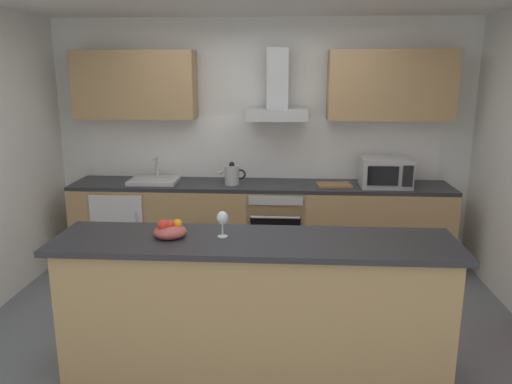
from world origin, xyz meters
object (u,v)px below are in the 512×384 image
object	(u,v)px
oven	(276,225)
fruit_bowl	(170,230)
kettle	(232,175)
microwave	(386,172)
chopping_board	(334,185)
range_hood	(278,98)
sink	(154,180)
wine_glass	(222,219)
refrigerator	(126,225)

from	to	relation	value
oven	fruit_bowl	world-z (taller)	fruit_bowl
kettle	microwave	bearing A→B (deg)	0.21
microwave	chopping_board	world-z (taller)	microwave
oven	fruit_bowl	distance (m)	2.12
microwave	range_hood	bearing A→B (deg)	171.93
sink	wine_glass	distance (m)	2.17
oven	microwave	bearing A→B (deg)	-1.44
oven	range_hood	size ratio (longest dim) A/B	1.11
oven	kettle	xyz separation A→B (m)	(-0.46, -0.03, 0.55)
microwave	fruit_bowl	distance (m)	2.61
chopping_board	oven	bearing A→B (deg)	177.71
refrigerator	wine_glass	size ratio (longest dim) A/B	4.78
kettle	fruit_bowl	world-z (taller)	kettle
kettle	chopping_board	size ratio (longest dim) A/B	0.85
wine_glass	fruit_bowl	xyz separation A→B (m)	(-0.35, -0.02, -0.08)
microwave	range_hood	distance (m)	1.34
kettle	fruit_bowl	xyz separation A→B (m)	(-0.20, -1.90, 0.01)
wine_glass	refrigerator	bearing A→B (deg)	124.53
oven	sink	xyz separation A→B (m)	(-1.30, 0.01, 0.47)
range_hood	chopping_board	distance (m)	1.07
range_hood	fruit_bowl	size ratio (longest dim) A/B	3.27
oven	microwave	size ratio (longest dim) A/B	1.60
chopping_board	kettle	bearing A→B (deg)	-179.46
refrigerator	range_hood	world-z (taller)	range_hood
microwave	wine_glass	xyz separation A→B (m)	(-1.42, -1.89, 0.04)
wine_glass	kettle	bearing A→B (deg)	94.47
wine_glass	chopping_board	size ratio (longest dim) A/B	0.52
oven	kettle	distance (m)	0.72
microwave	range_hood	size ratio (longest dim) A/B	0.69
oven	microwave	distance (m)	1.26
oven	fruit_bowl	xyz separation A→B (m)	(-0.67, -1.94, 0.55)
sink	chopping_board	distance (m)	1.89
sink	range_hood	size ratio (longest dim) A/B	0.69
kettle	range_hood	bearing A→B (deg)	19.48
microwave	chopping_board	bearing A→B (deg)	179.54
refrigerator	sink	bearing A→B (deg)	2.34
oven	wine_glass	xyz separation A→B (m)	(-0.31, -1.92, 0.63)
refrigerator	wine_glass	xyz separation A→B (m)	(1.32, -1.91, 0.67)
kettle	range_hood	size ratio (longest dim) A/B	0.40
range_hood	chopping_board	world-z (taller)	range_hood
refrigerator	fruit_bowl	distance (m)	2.24
oven	refrigerator	bearing A→B (deg)	-179.90
wine_glass	fruit_bowl	world-z (taller)	wine_glass
sink	fruit_bowl	size ratio (longest dim) A/B	2.27
oven	chopping_board	size ratio (longest dim) A/B	2.35
microwave	sink	xyz separation A→B (m)	(-2.41, 0.04, -0.12)
refrigerator	wine_glass	world-z (taller)	wine_glass
sink	fruit_bowl	world-z (taller)	sink
oven	range_hood	world-z (taller)	range_hood
fruit_bowl	refrigerator	bearing A→B (deg)	116.54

